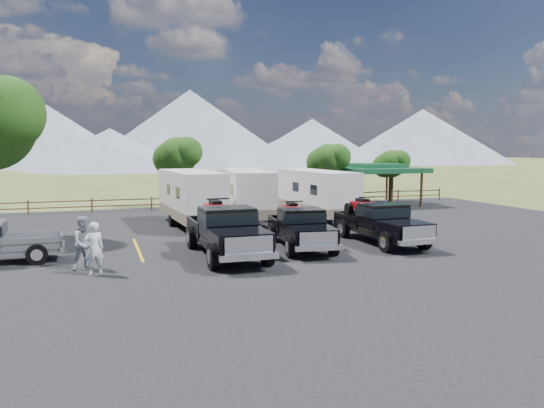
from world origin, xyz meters
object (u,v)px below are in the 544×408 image
object	(u,v)px
trailer_left	(191,197)
trailer_center	(247,195)
rig_center	(300,226)
trailer_right	(317,194)
pavilion	(376,169)
rig_right	(380,222)
person_a	(94,249)
person_b	(85,243)
rig_left	(226,229)

from	to	relation	value
trailer_left	trailer_center	world-z (taller)	trailer_left
rig_center	trailer_center	xyz separation A→B (m)	(0.03, 8.86, 0.66)
trailer_left	trailer_center	distance (m)	3.64
trailer_left	trailer_center	bearing A→B (deg)	10.96
trailer_left	trailer_right	world-z (taller)	trailer_left
pavilion	rig_center	size ratio (longest dim) A/B	1.01
rig_right	trailer_center	xyz separation A→B (m)	(-3.96, 8.91, 0.62)
trailer_center	pavilion	bearing A→B (deg)	32.99
rig_center	trailer_center	size ratio (longest dim) A/B	0.69
pavilion	person_a	xyz separation A→B (m)	(-20.79, -17.32, -1.80)
trailer_right	person_a	bearing A→B (deg)	-145.05
rig_right	person_b	distance (m)	13.09
rig_right	trailer_right	world-z (taller)	trailer_right
rig_center	trailer_right	distance (m)	9.14
rig_right	person_a	distance (m)	12.92
rig_left	trailer_left	distance (m)	8.63
trailer_right	person_b	world-z (taller)	trailer_right
rig_center	trailer_right	size ratio (longest dim) A/B	0.70
rig_left	trailer_center	size ratio (longest dim) A/B	0.76
person_b	rig_right	bearing A→B (deg)	-12.22
trailer_center	person_a	size ratio (longest dim) A/B	4.73
trailer_left	rig_right	bearing A→B (deg)	-50.70
rig_left	trailer_center	bearing A→B (deg)	68.80
rig_right	trailer_center	bearing A→B (deg)	112.72
rig_left	person_a	world-z (taller)	rig_left
trailer_left	trailer_right	distance (m)	7.75
trailer_left	person_b	xyz separation A→B (m)	(-5.54, -9.40, -0.65)
trailer_left	person_a	size ratio (longest dim) A/B	4.78
pavilion	rig_left	distance (m)	22.09
pavilion	trailer_right	xyz separation A→B (m)	(-7.83, -6.77, -1.16)
trailer_left	person_b	size ratio (longest dim) A/B	4.60
person_b	trailer_right	bearing A→B (deg)	17.23
rig_center	trailer_right	world-z (taller)	trailer_right
pavilion	rig_right	size ratio (longest dim) A/B	0.99
pavilion	person_b	world-z (taller)	pavilion
trailer_left	trailer_center	xyz separation A→B (m)	(3.52, 0.93, -0.02)
person_a	rig_center	bearing A→B (deg)	-178.82
pavilion	person_b	size ratio (longest dim) A/B	3.16
rig_right	pavilion	bearing A→B (deg)	60.22
trailer_left	trailer_right	bearing A→B (deg)	-2.86
pavilion	rig_center	world-z (taller)	pavilion
trailer_right	rig_center	bearing A→B (deg)	-122.03
trailer_left	person_b	distance (m)	10.93
trailer_left	rig_left	bearing A→B (deg)	-94.24
rig_left	trailer_right	world-z (taller)	trailer_right
rig_center	person_a	bearing A→B (deg)	-156.90
rig_center	rig_right	bearing A→B (deg)	6.45
trailer_left	person_b	bearing A→B (deg)	-124.32
rig_right	person_a	world-z (taller)	rig_right
rig_center	trailer_right	xyz separation A→B (m)	(4.26, 8.07, 0.63)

